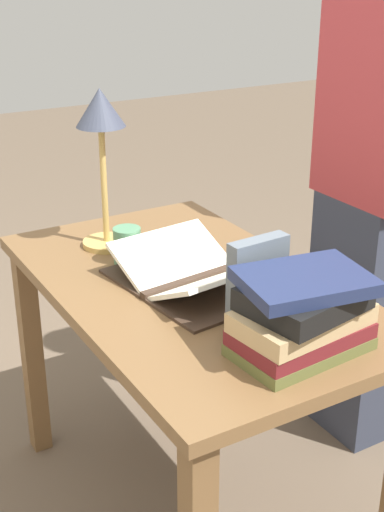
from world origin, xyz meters
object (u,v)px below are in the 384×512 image
object	(u,v)px
open_book	(193,274)
book_stack_tall	(302,314)
coffee_mug	(127,245)
pencil	(253,268)
book_standing_upright	(257,282)
person_reader	(370,187)
reading_lamp	(101,130)

from	to	relation	value
open_book	book_stack_tall	distance (m)	0.42
open_book	coffee_mug	distance (m)	0.24
pencil	open_book	bearing A→B (deg)	90.33
book_standing_upright	person_reader	distance (m)	0.79
open_book	book_stack_tall	bearing A→B (deg)	177.17
book_standing_upright	pencil	xyz separation A→B (m)	(0.26, -0.17, -0.10)
coffee_mug	pencil	distance (m)	0.36
reading_lamp	person_reader	bearing A→B (deg)	-107.83
open_book	book_stack_tall	world-z (taller)	book_stack_tall
book_stack_tall	person_reader	distance (m)	0.86
book_stack_tall	coffee_mug	bearing A→B (deg)	10.35
open_book	pencil	distance (m)	0.19
pencil	book_standing_upright	bearing A→B (deg)	146.34
book_standing_upright	reading_lamp	world-z (taller)	reading_lamp
person_reader	coffee_mug	bearing A→B (deg)	-97.85
book_standing_upright	person_reader	world-z (taller)	person_reader
reading_lamp	pencil	distance (m)	0.57
open_book	pencil	size ratio (longest dim) A/B	2.77
reading_lamp	coffee_mug	bearing A→B (deg)	179.40
book_stack_tall	pencil	distance (m)	0.46
book_stack_tall	book_standing_upright	xyz separation A→B (m)	(0.16, 0.01, 0.01)
book_stack_tall	pencil	xyz separation A→B (m)	(0.42, -0.16, -0.09)
book_stack_tall	pencil	bearing A→B (deg)	-21.54
book_standing_upright	person_reader	xyz separation A→B (m)	(0.37, -0.69, 0.02)
book_stack_tall	coffee_mug	size ratio (longest dim) A/B	2.86
open_book	coffee_mug	size ratio (longest dim) A/B	4.27
pencil	person_reader	size ratio (longest dim) A/B	0.09
pencil	reading_lamp	bearing A→B (deg)	37.62
pencil	person_reader	world-z (taller)	person_reader
book_stack_tall	reading_lamp	size ratio (longest dim) A/B	0.67
book_standing_upright	pencil	size ratio (longest dim) A/B	1.28
open_book	book_standing_upright	world-z (taller)	book_standing_upright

